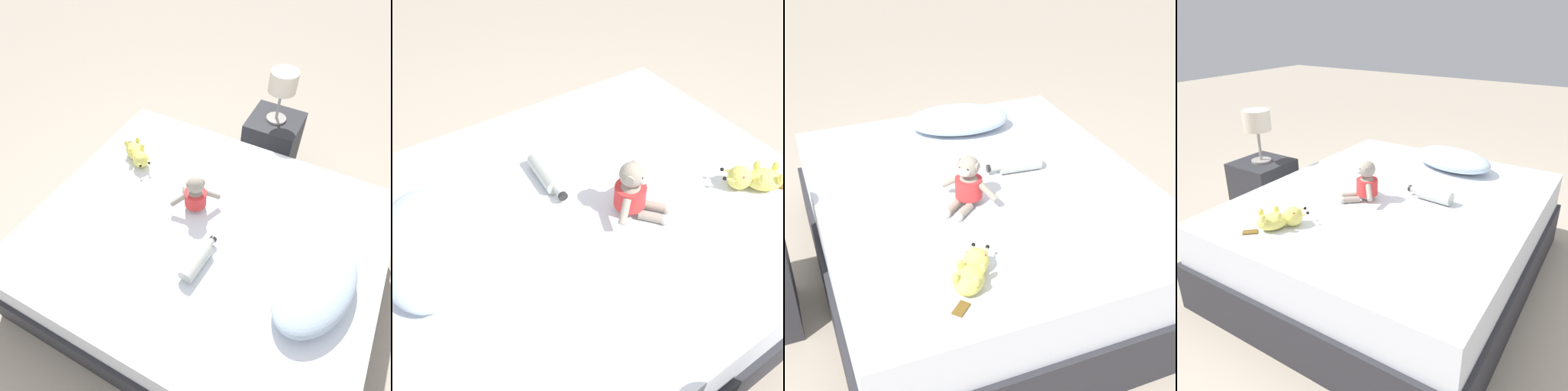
% 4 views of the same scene
% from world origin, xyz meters
% --- Properties ---
extents(ground_plane, '(16.00, 16.00, 0.00)m').
position_xyz_m(ground_plane, '(0.00, 0.00, 0.00)').
color(ground_plane, '#B7A893').
extents(bed, '(1.58, 1.87, 0.50)m').
position_xyz_m(bed, '(0.00, 0.00, 0.25)').
color(bed, '#2D2D33').
rests_on(bed, ground_plane).
extents(pillow, '(0.62, 0.43, 0.14)m').
position_xyz_m(pillow, '(0.10, 0.61, 0.57)').
color(pillow, silver).
rests_on(pillow, bed).
extents(plush_monkey, '(0.25, 0.26, 0.24)m').
position_xyz_m(plush_monkey, '(-0.12, -0.12, 0.60)').
color(plush_monkey, '#9E9384').
rests_on(plush_monkey, bed).
extents(plush_yellow_creature, '(0.24, 0.30, 0.10)m').
position_xyz_m(plush_yellow_creature, '(-0.29, -0.62, 0.55)').
color(plush_yellow_creature, '#EAE066').
rests_on(plush_yellow_creature, bed).
extents(glass_bottle, '(0.28, 0.09, 0.08)m').
position_xyz_m(glass_bottle, '(0.22, 0.07, 0.54)').
color(glass_bottle, '#B7BCB2').
rests_on(glass_bottle, bed).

